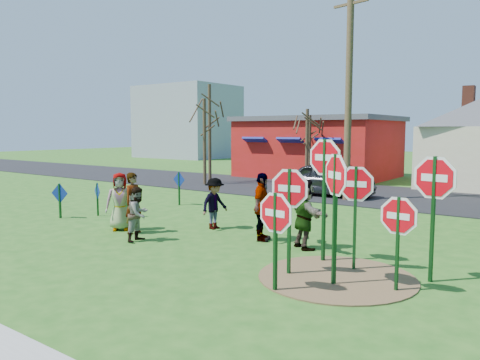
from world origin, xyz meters
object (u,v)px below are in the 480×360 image
Objects in this scene: person_a at (120,202)px; stop_sign_d at (434,188)px; person_b at (134,203)px; stop_sign_a at (289,198)px; suv at (328,179)px; stop_sign_c at (335,189)px; utility_pole at (349,84)px; stop_sign_b at (325,169)px.

stop_sign_d is at bearing -42.95° from person_a.
stop_sign_a is at bearing -103.20° from person_b.
suv is (1.16, 10.48, -0.12)m from person_b.
utility_pole reaches higher than stop_sign_c.
person_a is (-7.39, 0.89, -1.02)m from stop_sign_c.
person_b is (0.66, -0.04, 0.02)m from person_a.
person_b is (-5.82, -0.53, -1.25)m from stop_sign_b.
person_b is at bearing 173.14° from suv.
person_b is at bearing 165.10° from stop_sign_a.
stop_sign_d is at bearing -145.43° from suv.
stop_sign_d is at bearing -57.97° from utility_pole.
stop_sign_c is at bearing -102.54° from person_b.
stop_sign_b is 6.62m from person_a.
utility_pole is (-3.43, 9.23, 2.79)m from stop_sign_b.
stop_sign_a is at bearing -53.22° from person_a.
suv is at bearing 34.30° from person_a.
stop_sign_d is at bearing 19.76° from stop_sign_a.
stop_sign_d is (1.47, 1.33, 0.00)m from stop_sign_c.
suv is (-4.52, 11.27, -0.84)m from stop_sign_a.
person_a is 0.19× the size of utility_pole.
stop_sign_b is 11.07m from suv.
stop_sign_a is at bearing -146.64° from stop_sign_c.
person_a is (-6.48, -0.49, -1.27)m from stop_sign_b.
person_a is at bearing -169.36° from stop_sign_d.
utility_pole reaches higher than stop_sign_b.
suv is (1.82, 10.44, -0.09)m from person_a.
utility_pole is at bearing 120.22° from stop_sign_b.
person_a is 0.66m from person_b.
stop_sign_d is 1.49× the size of person_b.
utility_pole is (-4.34, 10.61, 3.05)m from stop_sign_c.
person_b is at bearing -150.27° from stop_sign_c.
utility_pole is at bearing -121.03° from suv.
stop_sign_a is at bearing -72.63° from utility_pole.
stop_sign_d is (2.37, -0.05, -0.25)m from stop_sign_b.
suv is at bearing 132.90° from stop_sign_d.
stop_sign_d is 0.61× the size of suv.
suv is (-5.56, 11.33, -1.11)m from stop_sign_c.
stop_sign_c is (0.91, -1.39, -0.25)m from stop_sign_b.
person_b is (-6.73, 0.85, -0.99)m from stop_sign_c.
utility_pole is (1.22, -0.72, 4.16)m from suv.
suv is at bearing 124.90° from stop_sign_b.
person_b is (-5.68, 0.79, -0.73)m from stop_sign_a.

